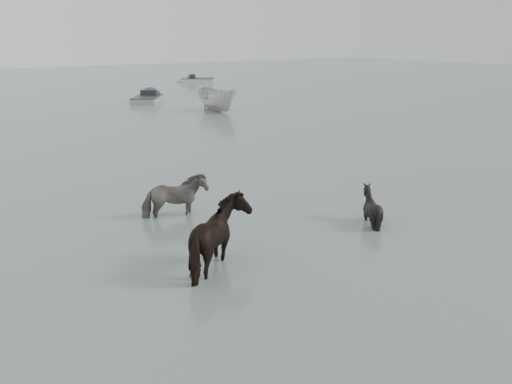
% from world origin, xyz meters
% --- Properties ---
extents(ground, '(140.00, 140.00, 0.00)m').
position_xyz_m(ground, '(0.00, 0.00, 0.00)').
color(ground, '#53635F').
rests_on(ground, ground).
extents(pony_pinto, '(1.79, 1.10, 1.40)m').
position_xyz_m(pony_pinto, '(-1.10, 2.16, 0.70)').
color(pony_pinto, black).
rests_on(pony_pinto, ground).
extents(pony_dark, '(2.03, 2.16, 1.72)m').
position_xyz_m(pony_dark, '(-1.77, -1.39, 0.86)').
color(pony_dark, black).
rests_on(pony_dark, ground).
extents(pony_black, '(1.40, 1.32, 1.27)m').
position_xyz_m(pony_black, '(2.80, -0.98, 0.63)').
color(pony_black, black).
rests_on(pony_black, ground).
extents(boat_small, '(1.72, 4.11, 1.56)m').
position_xyz_m(boat_small, '(10.18, 19.41, 0.78)').
color(boat_small, '#BABBB5').
rests_on(boat_small, ground).
extents(skiff_port, '(4.02, 4.73, 0.75)m').
position_xyz_m(skiff_port, '(8.48, 25.96, 0.38)').
color(skiff_port, gray).
rests_on(skiff_port, ground).
extents(skiff_star, '(4.37, 3.62, 0.75)m').
position_xyz_m(skiff_star, '(18.79, 37.88, 0.38)').
color(skiff_star, beige).
rests_on(skiff_star, ground).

